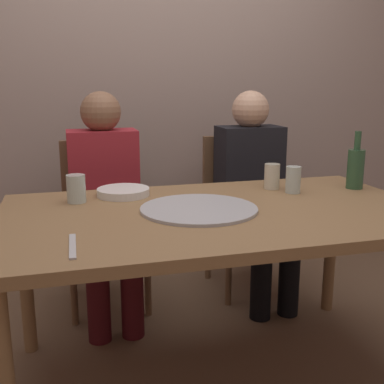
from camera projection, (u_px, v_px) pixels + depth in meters
The scene contains 14 objects.
ground_plane at pixel (217, 375), 1.99m from camera, with size 8.00×8.00×0.00m, color brown.
back_wall at pixel (152, 68), 2.99m from camera, with size 6.00×0.10×2.60m, color gray.
dining_table at pixel (220, 226), 1.84m from camera, with size 1.66×0.96×0.73m.
pizza_tray at pixel (199, 209), 1.81m from camera, with size 0.45×0.45×0.01m, color #ADADB2.
wine_bottle at pixel (356, 167), 2.17m from camera, with size 0.08×0.08×0.27m.
tumbler_near at pixel (293, 180), 2.09m from camera, with size 0.07×0.07×0.12m, color #B7C6BC.
tumbler_far at pixel (76, 189), 1.92m from camera, with size 0.08×0.08×0.11m, color #B7C6BC.
wine_glass at pixel (272, 176), 2.17m from camera, with size 0.07×0.07×0.12m, color beige.
plate_stack at pixel (123, 192), 2.04m from camera, with size 0.23×0.23×0.03m, color white.
table_knife at pixel (73, 246), 1.40m from camera, with size 0.22×0.02×0.01m, color #B7B7BC.
chair_left at pixel (104, 212), 2.60m from camera, with size 0.44×0.44×0.90m.
chair_right at pixel (244, 202), 2.82m from camera, with size 0.44×0.44×0.90m.
guest_in_sweater at pixel (106, 195), 2.43m from camera, with size 0.36×0.56×1.17m.
guest_in_beanie at pixel (255, 186), 2.65m from camera, with size 0.36×0.56×1.17m.
Camera 1 is at (-0.57, -1.67, 1.21)m, focal length 43.93 mm.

